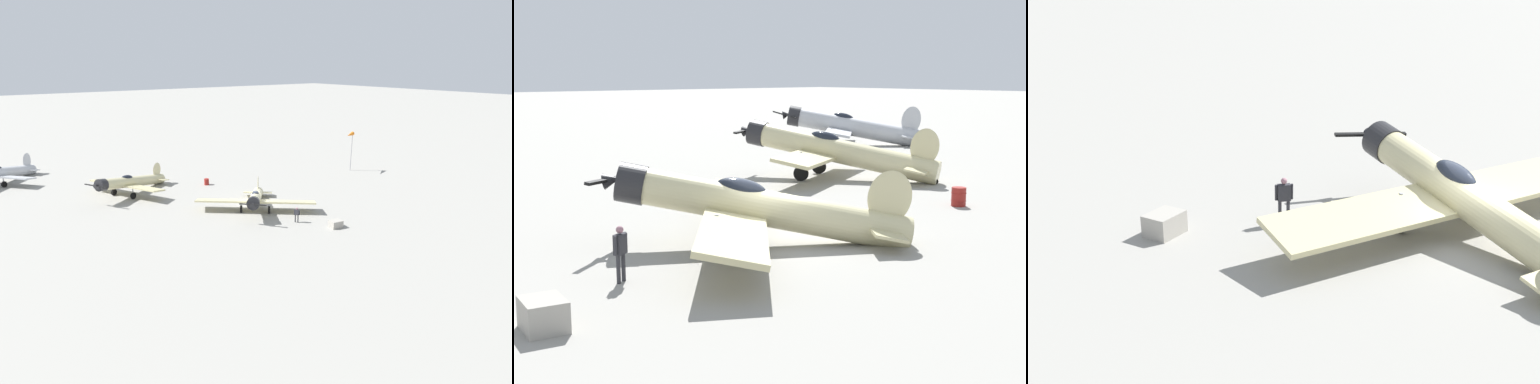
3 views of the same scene
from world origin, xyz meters
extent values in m
plane|color=gray|center=(0.00, 0.00, 0.00)|extent=(400.00, 400.00, 0.00)
cylinder|color=beige|center=(0.00, 0.00, 1.22)|extent=(7.04, 8.22, 3.01)
cylinder|color=#232326|center=(2.90, 3.55, 2.10)|extent=(1.74, 1.71, 1.47)
cone|color=#232326|center=(3.32, 4.05, 2.23)|extent=(0.83, 0.85, 0.64)
cube|color=black|center=(3.41, 4.17, 2.23)|extent=(1.77, 2.41, 0.28)
ellipsoid|color=black|center=(0.61, 0.74, 1.92)|extent=(1.73, 1.87, 0.99)
cube|color=#C6BC89|center=(0.73, 0.89, 1.10)|extent=(11.30, 9.77, 0.56)
ellipsoid|color=beige|center=(-2.55, -3.11, 1.60)|extent=(1.24, 1.48, 2.08)
cube|color=#C6BC89|center=(-2.42, -2.95, 0.54)|extent=(3.33, 3.00, 0.31)
cylinder|color=#999BA0|center=(-0.08, 2.29, 0.87)|extent=(0.14, 0.14, 0.94)
cylinder|color=black|center=(-0.08, 2.29, 0.40)|extent=(0.66, 0.75, 0.80)
cylinder|color=#999BA0|center=(2.26, 0.38, 0.87)|extent=(0.14, 0.14, 0.94)
cylinder|color=black|center=(2.26, 0.38, 0.40)|extent=(0.66, 0.75, 0.80)
cylinder|color=black|center=(-2.91, -3.55, 0.14)|extent=(0.25, 0.28, 0.28)
cylinder|color=beige|center=(9.13, -13.15, 1.47)|extent=(9.94, 5.96, 3.09)
cylinder|color=#232326|center=(13.59, -10.85, 2.35)|extent=(1.65, 1.76, 1.54)
cone|color=#232326|center=(14.17, -10.55, 2.47)|extent=(0.84, 0.81, 0.67)
cube|color=black|center=(14.30, -10.49, 2.47)|extent=(1.74, 2.84, 0.15)
ellipsoid|color=black|center=(10.05, -12.67, 2.21)|extent=(1.94, 1.50, 0.96)
cube|color=#C6BC89|center=(10.24, -12.58, 1.33)|extent=(6.47, 10.01, 0.53)
ellipsoid|color=beige|center=(5.23, -15.15, 1.93)|extent=(1.67, 0.94, 2.17)
cube|color=#C6BC89|center=(5.40, -15.06, 0.79)|extent=(2.53, 3.53, 0.29)
cylinder|color=#999BA0|center=(10.09, -10.91, 0.99)|extent=(0.14, 0.14, 1.17)
cylinder|color=black|center=(10.09, -10.91, 0.40)|extent=(0.80, 0.54, 0.80)
cylinder|color=#999BA0|center=(11.51, -13.67, 0.99)|extent=(0.14, 0.14, 1.17)
cylinder|color=black|center=(11.51, -13.67, 0.40)|extent=(0.80, 0.54, 0.80)
cylinder|color=black|center=(4.67, -15.44, 0.14)|extent=(0.29, 0.22, 0.28)
cylinder|color=#B7BABF|center=(21.66, -27.82, 1.41)|extent=(8.80, 7.98, 3.21)
cylinder|color=#232326|center=(25.39, -24.54, 2.27)|extent=(1.91, 1.95, 1.71)
cone|color=#232326|center=(25.88, -24.11, 2.39)|extent=(0.93, 0.93, 0.74)
cube|color=black|center=(26.00, -24.02, 2.39)|extent=(3.17, 0.59, 0.49)
ellipsoid|color=black|center=(22.44, -27.14, 2.21)|extent=(1.85, 1.75, 0.96)
cube|color=#ADAFB5|center=(22.60, -27.00, 1.22)|extent=(8.47, 9.29, 0.50)
ellipsoid|color=#B7BABF|center=(18.40, -30.68, 2.03)|extent=(1.47, 1.31, 2.40)
cube|color=#ADAFB5|center=(18.56, -30.55, 0.76)|extent=(3.07, 3.28, 0.29)
cylinder|color=#999BA0|center=(21.99, -25.36, 0.94)|extent=(0.14, 0.14, 1.08)
cylinder|color=black|center=(21.99, -25.36, 0.40)|extent=(0.73, 0.68, 0.80)
cylinder|color=#999BA0|center=(24.14, -27.82, 0.94)|extent=(0.14, 0.14, 1.08)
cylinder|color=black|center=(24.14, -27.82, 0.40)|extent=(0.73, 0.68, 0.80)
cylinder|color=black|center=(17.94, -31.09, 0.14)|extent=(0.28, 0.26, 0.28)
cylinder|color=#2D2D33|center=(-0.78, 6.16, 0.40)|extent=(0.12, 0.12, 0.80)
cylinder|color=#2D2D33|center=(-0.63, 5.92, 0.40)|extent=(0.12, 0.12, 0.80)
cube|color=#2D2D33|center=(-0.70, 6.04, 1.08)|extent=(0.41, 0.48, 0.57)
sphere|color=gray|center=(-0.70, 6.04, 1.49)|extent=(0.21, 0.21, 0.21)
cylinder|color=#2D2D33|center=(-0.85, 6.27, 1.10)|extent=(0.09, 0.09, 0.53)
cylinder|color=#2D2D33|center=(-0.56, 5.82, 1.10)|extent=(0.09, 0.09, 0.53)
cube|color=#9E998E|center=(-2.96, 9.28, 0.36)|extent=(1.32, 1.11, 0.73)
cylinder|color=maroon|center=(0.14, -10.96, 0.41)|extent=(0.62, 0.62, 0.82)
torus|color=maroon|center=(0.14, -10.96, 0.57)|extent=(0.66, 0.66, 0.04)
torus|color=maroon|center=(0.14, -10.96, 0.25)|extent=(0.66, 0.66, 0.04)
camera|label=1|loc=(25.15, 34.71, 15.53)|focal=28.55mm
camera|label=2|loc=(-18.21, 15.74, 5.71)|focal=51.43mm
camera|label=3|loc=(-19.24, -1.02, 8.31)|focal=44.89mm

